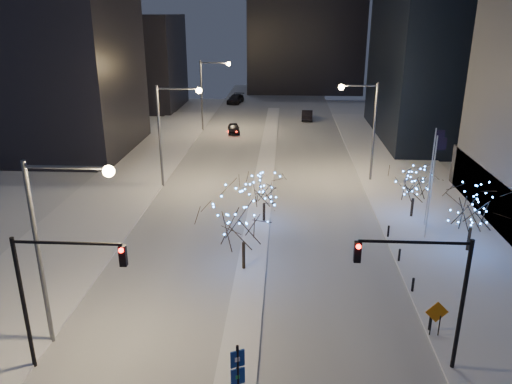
# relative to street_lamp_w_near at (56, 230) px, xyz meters

# --- Properties ---
(ground) EXTENTS (160.00, 160.00, 0.00)m
(ground) POSITION_rel_street_lamp_w_near_xyz_m (8.94, -2.00, -6.50)
(ground) COLOR silver
(ground) RESTS_ON ground
(road) EXTENTS (20.00, 130.00, 0.02)m
(road) POSITION_rel_street_lamp_w_near_xyz_m (8.94, 33.00, -6.49)
(road) COLOR silver
(road) RESTS_ON ground
(median) EXTENTS (2.00, 80.00, 0.15)m
(median) POSITION_rel_street_lamp_w_near_xyz_m (8.94, 28.00, -6.42)
(median) COLOR silver
(median) RESTS_ON ground
(east_sidewalk) EXTENTS (10.00, 90.00, 0.15)m
(east_sidewalk) POSITION_rel_street_lamp_w_near_xyz_m (23.94, 18.00, -6.42)
(east_sidewalk) COLOR silver
(east_sidewalk) RESTS_ON ground
(west_sidewalk) EXTENTS (8.00, 90.00, 0.15)m
(west_sidewalk) POSITION_rel_street_lamp_w_near_xyz_m (-5.06, 18.00, -6.42)
(west_sidewalk) COLOR silver
(west_sidewalk) RESTS_ON ground
(filler_west_near) EXTENTS (22.00, 18.00, 24.00)m
(filler_west_near) POSITION_rel_street_lamp_w_near_xyz_m (-19.06, 38.00, 5.50)
(filler_west_near) COLOR black
(filler_west_near) RESTS_ON ground
(filler_west_far) EXTENTS (18.00, 16.00, 16.00)m
(filler_west_far) POSITION_rel_street_lamp_w_near_xyz_m (-17.06, 68.00, 1.50)
(filler_west_far) COLOR black
(filler_west_far) RESTS_ON ground
(street_lamp_w_near) EXTENTS (4.40, 0.56, 10.00)m
(street_lamp_w_near) POSITION_rel_street_lamp_w_near_xyz_m (0.00, 0.00, 0.00)
(street_lamp_w_near) COLOR #595E66
(street_lamp_w_near) RESTS_ON ground
(street_lamp_w_mid) EXTENTS (4.40, 0.56, 10.00)m
(street_lamp_w_mid) POSITION_rel_street_lamp_w_near_xyz_m (0.00, 25.00, 0.00)
(street_lamp_w_mid) COLOR #595E66
(street_lamp_w_mid) RESTS_ON ground
(street_lamp_w_far) EXTENTS (4.40, 0.56, 10.00)m
(street_lamp_w_far) POSITION_rel_street_lamp_w_near_xyz_m (0.00, 50.00, 0.00)
(street_lamp_w_far) COLOR #595E66
(street_lamp_w_far) RESTS_ON ground
(street_lamp_east) EXTENTS (3.90, 0.56, 10.00)m
(street_lamp_east) POSITION_rel_street_lamp_w_near_xyz_m (19.02, 28.00, -0.05)
(street_lamp_east) COLOR #595E66
(street_lamp_east) RESTS_ON ground
(traffic_signal_west) EXTENTS (5.26, 0.43, 7.00)m
(traffic_signal_west) POSITION_rel_street_lamp_w_near_xyz_m (0.50, -2.00, -1.74)
(traffic_signal_west) COLOR black
(traffic_signal_west) RESTS_ON ground
(traffic_signal_east) EXTENTS (5.26, 0.43, 7.00)m
(traffic_signal_east) POSITION_rel_street_lamp_w_near_xyz_m (17.88, -1.00, -1.74)
(traffic_signal_east) COLOR black
(traffic_signal_east) RESTS_ON ground
(flagpoles) EXTENTS (1.35, 2.60, 8.00)m
(flagpoles) POSITION_rel_street_lamp_w_near_xyz_m (22.30, 15.25, -1.70)
(flagpoles) COLOR silver
(flagpoles) RESTS_ON east_sidewalk
(bollards) EXTENTS (0.16, 12.16, 0.90)m
(bollards) POSITION_rel_street_lamp_w_near_xyz_m (19.14, 8.00, -5.90)
(bollards) COLOR black
(bollards) RESTS_ON east_sidewalk
(car_near) EXTENTS (2.23, 4.34, 1.41)m
(car_near) POSITION_rel_street_lamp_w_near_xyz_m (3.66, 48.37, -5.79)
(car_near) COLOR black
(car_near) RESTS_ON ground
(car_mid) EXTENTS (1.90, 4.93, 1.60)m
(car_mid) POSITION_rel_street_lamp_w_near_xyz_m (14.54, 58.41, -5.70)
(car_mid) COLOR black
(car_mid) RESTS_ON ground
(car_far) EXTENTS (3.25, 5.98, 1.65)m
(car_far) POSITION_rel_street_lamp_w_near_xyz_m (1.50, 73.18, -5.68)
(car_far) COLOR black
(car_far) RESTS_ON ground
(holiday_tree_median_near) EXTENTS (5.58, 5.58, 5.75)m
(holiday_tree_median_near) POSITION_rel_street_lamp_w_near_xyz_m (8.44, 8.33, -2.69)
(holiday_tree_median_near) COLOR black
(holiday_tree_median_near) RESTS_ON median
(holiday_tree_median_far) EXTENTS (4.30, 4.30, 4.25)m
(holiday_tree_median_far) POSITION_rel_street_lamp_w_near_xyz_m (9.44, 16.59, -3.59)
(holiday_tree_median_far) COLOR black
(holiday_tree_median_far) RESTS_ON median
(holiday_tree_plaza_near) EXTENTS (4.03, 4.03, 5.00)m
(holiday_tree_plaza_near) POSITION_rel_street_lamp_w_near_xyz_m (24.47, 12.02, -3.12)
(holiday_tree_plaza_near) COLOR black
(holiday_tree_plaza_near) RESTS_ON east_sidewalk
(holiday_tree_plaza_far) EXTENTS (4.59, 4.59, 4.55)m
(holiday_tree_plaza_far) POSITION_rel_street_lamp_w_near_xyz_m (21.88, 18.26, -3.41)
(holiday_tree_plaza_far) COLOR black
(holiday_tree_plaza_far) RESTS_ON east_sidewalk
(wayfinding_sign) EXTENTS (0.60, 0.33, 3.50)m
(wayfinding_sign) POSITION_rel_street_lamp_w_near_xyz_m (9.26, -4.42, -4.35)
(wayfinding_sign) COLOR black
(wayfinding_sign) RESTS_ON ground
(construction_sign) EXTENTS (1.26, 0.16, 2.07)m
(construction_sign) POSITION_rel_street_lamp_w_near_xyz_m (19.24, 1.52, -5.10)
(construction_sign) COLOR black
(construction_sign) RESTS_ON east_sidewalk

